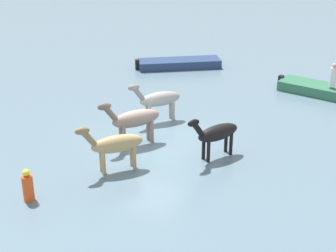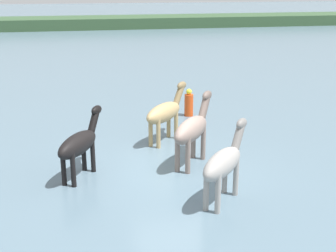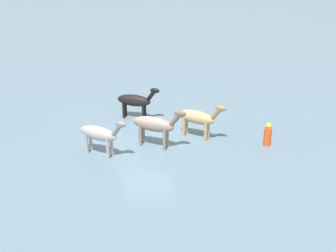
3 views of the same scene
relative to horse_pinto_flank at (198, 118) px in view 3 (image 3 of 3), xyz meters
The scene contains 6 objects.
ground_plane 2.70m from the horse_pinto_flank, 94.19° to the right, with size 195.55×195.55×0.00m, color slate.
horse_pinto_flank is the anchor object (origin of this frame).
horse_lead 4.77m from the horse_pinto_flank, 82.96° to the right, with size 1.89×2.10×1.90m.
horse_dun_straggler 3.86m from the horse_pinto_flank, 139.40° to the right, with size 1.53×2.21×1.84m.
horse_rear_stallion 2.22m from the horse_pinto_flank, 79.30° to the right, with size 1.89×2.35×2.04m.
buoy_channel_marker 3.37m from the horse_pinto_flank, 62.02° to the left, with size 0.36×0.36×1.14m.
Camera 3 is at (17.72, -3.40, 9.47)m, focal length 45.29 mm.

